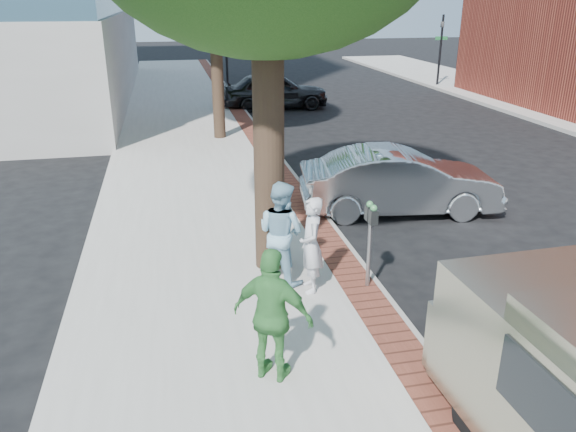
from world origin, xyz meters
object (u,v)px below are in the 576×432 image
object	(u,v)px
parking_meter	(371,227)
sedan_silver	(399,182)
person_green	(273,316)
bg_car	(275,90)
person_officer	(281,232)
person_gray	(311,245)

from	to	relation	value
parking_meter	sedan_silver	bearing A→B (deg)	60.37
parking_meter	person_green	size ratio (longest dim) A/B	0.83
sedan_silver	bg_car	xyz separation A→B (m)	(-0.31, 13.39, 0.06)
person_green	sedan_silver	distance (m)	6.84
person_officer	parking_meter	bearing A→B (deg)	-151.45
person_officer	person_green	world-z (taller)	person_green
parking_meter	bg_car	xyz separation A→B (m)	(1.69, 16.91, -0.41)
parking_meter	sedan_silver	world-z (taller)	parking_meter
sedan_silver	person_gray	bearing A→B (deg)	147.20
parking_meter	person_officer	distance (m)	1.47
person_gray	sedan_silver	size ratio (longest dim) A/B	0.36
parking_meter	sedan_silver	size ratio (longest dim) A/B	0.33
person_officer	person_gray	bearing A→B (deg)	-178.43
person_green	sedan_silver	bearing A→B (deg)	-92.16
parking_meter	person_green	world-z (taller)	person_green
person_gray	person_officer	distance (m)	0.61
sedan_silver	parking_meter	bearing A→B (deg)	158.30
person_officer	bg_car	distance (m)	16.67
sedan_silver	bg_car	size ratio (longest dim) A/B	0.96
bg_car	person_officer	bearing A→B (deg)	172.50
parking_meter	person_officer	bearing A→B (deg)	159.20
sedan_silver	person_green	bearing A→B (deg)	152.25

